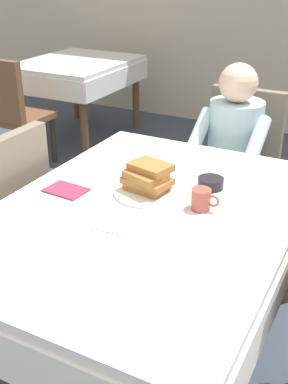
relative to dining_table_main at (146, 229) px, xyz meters
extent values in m
plane|color=#3D4756|center=(0.00, 0.00, -0.65)|extent=(14.00, 14.00, 0.00)
cube|color=white|center=(0.00, 0.00, 0.07)|extent=(1.10, 1.50, 0.04)
cube|color=white|center=(0.00, -0.76, -0.04)|extent=(1.10, 0.01, 0.18)
cube|color=white|center=(0.00, 0.76, -0.04)|extent=(1.10, 0.01, 0.18)
cube|color=white|center=(-0.56, 0.00, -0.04)|extent=(0.01, 1.50, 0.18)
cube|color=white|center=(0.56, 0.00, -0.04)|extent=(0.01, 1.50, 0.18)
cylinder|color=brown|center=(-0.47, 0.67, -0.30)|extent=(0.07, 0.07, 0.70)
cube|color=#7A6B5B|center=(0.02, 1.07, -0.23)|extent=(0.44, 0.44, 0.05)
cube|color=#7A6B5B|center=(0.02, 1.27, 0.04)|extent=(0.44, 0.06, 0.48)
cylinder|color=#2D2319|center=(0.20, 0.89, -0.45)|extent=(0.04, 0.04, 0.40)
cylinder|color=#2D2319|center=(-0.16, 0.89, -0.45)|extent=(0.04, 0.04, 0.40)
cylinder|color=#2D2319|center=(0.20, 1.25, -0.45)|extent=(0.04, 0.04, 0.40)
cylinder|color=#2D2319|center=(-0.16, 1.25, -0.45)|extent=(0.04, 0.04, 0.40)
cylinder|color=silver|center=(0.02, 1.05, 0.03)|extent=(0.30, 0.30, 0.46)
sphere|color=beige|center=(0.02, 1.03, 0.36)|extent=(0.21, 0.21, 0.21)
cylinder|color=silver|center=(0.18, 0.91, 0.10)|extent=(0.08, 0.29, 0.23)
cylinder|color=silver|center=(-0.14, 0.91, 0.10)|extent=(0.08, 0.29, 0.23)
cylinder|color=#383D51|center=(0.10, 0.87, -0.43)|extent=(0.10, 0.10, 0.45)
cylinder|color=#383D51|center=(-0.06, 0.87, -0.43)|extent=(0.10, 0.10, 0.45)
cube|color=#7A6B5B|center=(-0.67, 0.00, 0.04)|extent=(0.06, 0.44, 0.48)
cylinder|color=#2D2319|center=(-0.69, 0.18, -0.45)|extent=(0.04, 0.04, 0.40)
cylinder|color=white|center=(-0.05, 0.12, 0.10)|extent=(0.28, 0.28, 0.02)
cube|color=#A36B33|center=(-0.06, 0.13, 0.12)|extent=(0.18, 0.15, 0.03)
cube|color=#A36B33|center=(-0.06, 0.12, 0.15)|extent=(0.21, 0.16, 0.03)
cube|color=#A36B33|center=(-0.06, 0.11, 0.17)|extent=(0.19, 0.16, 0.03)
cube|color=#A36B33|center=(-0.05, 0.14, 0.20)|extent=(0.18, 0.15, 0.03)
cylinder|color=#B24C42|center=(0.19, 0.10, 0.13)|extent=(0.08, 0.08, 0.08)
torus|color=#B24C42|center=(0.24, 0.10, 0.14)|extent=(0.05, 0.01, 0.05)
cylinder|color=black|center=(0.16, 0.29, 0.11)|extent=(0.11, 0.11, 0.04)
cube|color=silver|center=(-0.24, 0.10, 0.09)|extent=(0.02, 0.18, 0.00)
cube|color=silver|center=(0.14, 0.10, 0.09)|extent=(0.03, 0.20, 0.00)
cube|color=silver|center=(-0.03, -0.22, 0.09)|extent=(0.15, 0.03, 0.00)
cube|color=#8C2D4C|center=(-0.37, -0.02, 0.09)|extent=(0.18, 0.13, 0.01)
cube|color=white|center=(-1.92, 2.30, 0.07)|extent=(0.90, 1.10, 0.04)
cube|color=white|center=(-1.92, 1.75, -0.04)|extent=(0.90, 0.01, 0.18)
cube|color=white|center=(-1.92, 2.86, -0.04)|extent=(0.90, 0.01, 0.18)
cube|color=white|center=(-2.38, 2.30, -0.04)|extent=(0.01, 1.10, 0.18)
cube|color=white|center=(-1.47, 2.30, -0.04)|extent=(0.01, 1.10, 0.18)
cylinder|color=brown|center=(-2.29, 1.83, -0.30)|extent=(0.07, 0.07, 0.70)
cylinder|color=brown|center=(-1.55, 1.83, -0.30)|extent=(0.07, 0.07, 0.70)
cylinder|color=brown|center=(-2.29, 2.77, -0.30)|extent=(0.07, 0.07, 0.70)
cylinder|color=brown|center=(-1.55, 2.77, -0.30)|extent=(0.07, 0.07, 0.70)
cube|color=brown|center=(-1.92, 1.45, -0.23)|extent=(0.44, 0.44, 0.05)
cylinder|color=#2D2319|center=(-2.10, 1.63, -0.45)|extent=(0.04, 0.04, 0.40)
cylinder|color=#2D2319|center=(-1.74, 1.63, -0.45)|extent=(0.04, 0.04, 0.40)
cylinder|color=#2D2319|center=(-1.74, 1.27, -0.45)|extent=(0.04, 0.04, 0.40)
camera|label=1|loc=(0.76, -1.47, 0.98)|focal=45.17mm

